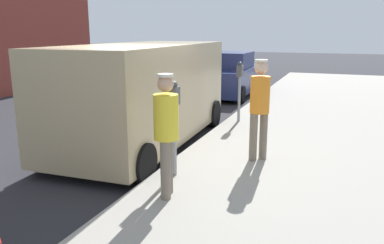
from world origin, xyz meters
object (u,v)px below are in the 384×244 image
object	(u,v)px
pedestrian_in_orange	(260,103)
parking_meter_near	(174,112)
parking_meter_far	(240,81)
parked_van	(144,92)
pedestrian_in_yellow	(166,128)
parked_sedan_ahead	(229,75)

from	to	relation	value
pedestrian_in_orange	parking_meter_near	bearing A→B (deg)	-131.36
parking_meter_far	parked_van	size ratio (longest dim) A/B	0.29
parking_meter_near	pedestrian_in_orange	xyz separation A→B (m)	(1.09, 1.24, 0.00)
parking_meter_far	pedestrian_in_yellow	distance (m)	4.89
parked_sedan_ahead	pedestrian_in_yellow	bearing A→B (deg)	-79.06
parking_meter_far	pedestrian_in_orange	size ratio (longest dim) A/B	0.85
pedestrian_in_orange	parked_van	world-z (taller)	parked_van
parking_meter_far	pedestrian_in_orange	distance (m)	3.06
parking_meter_far	parked_van	world-z (taller)	parked_van
pedestrian_in_orange	parked_van	size ratio (longest dim) A/B	0.34
parking_meter_near	parked_van	bearing A→B (deg)	129.22
parking_meter_near	pedestrian_in_yellow	bearing A→B (deg)	-73.81
pedestrian_in_orange	parked_sedan_ahead	size ratio (longest dim) A/B	0.40
parking_meter_far	pedestrian_in_yellow	xyz separation A→B (m)	(0.23, -4.89, -0.04)
parking_meter_near	parked_sedan_ahead	xyz separation A→B (m)	(-1.66, 9.01, -0.43)
pedestrian_in_yellow	parked_sedan_ahead	size ratio (longest dim) A/B	0.39
parking_meter_far	parking_meter_near	bearing A→B (deg)	-90.00
parking_meter_near	parking_meter_far	xyz separation A→B (m)	(0.00, 4.10, 0.00)
pedestrian_in_orange	pedestrian_in_yellow	size ratio (longest dim) A/B	1.04
pedestrian_in_yellow	parked_van	bearing A→B (deg)	123.36
parked_van	parking_meter_far	bearing A→B (deg)	56.45
parking_meter_far	parked_van	xyz separation A→B (m)	(-1.50, -2.26, -0.03)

